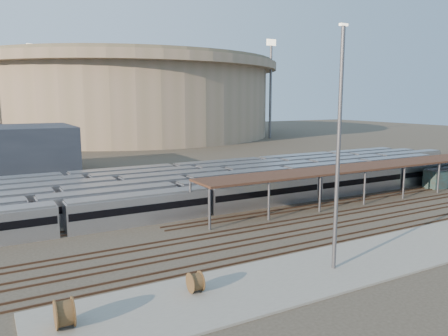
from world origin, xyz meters
name	(u,v)px	position (x,y,z in m)	size (l,w,h in m)	color
ground	(271,223)	(0.00, 0.00, 0.00)	(420.00, 420.00, 0.00)	#383026
apron	(321,270)	(-5.00, -15.00, 0.10)	(50.00, 9.00, 0.20)	gray
subway_trains	(195,186)	(-1.86, 18.50, 1.80)	(124.84, 23.90, 3.60)	#BBBCC0
inspection_shed	(372,167)	(22.00, 4.00, 4.98)	(60.30, 6.00, 5.30)	#545358
empty_tracks	(296,233)	(0.00, -5.00, 0.09)	(170.00, 9.62, 0.18)	#4C3323
stadium	(129,97)	(25.00, 140.00, 16.47)	(124.00, 124.00, 32.50)	#8B755E
floodlight_2	(271,86)	(70.00, 100.00, 20.65)	(4.00, 1.00, 38.40)	#545358
floodlight_3	(34,87)	(-10.00, 160.00, 20.65)	(4.00, 1.00, 38.40)	#545358
cable_reel_west	(64,313)	(-27.10, -14.40, 1.23)	(2.05, 2.05, 1.14)	brown
cable_reel_east	(195,282)	(-17.00, -13.69, 1.02)	(1.65, 1.65, 0.92)	brown
yard_light_pole	(338,150)	(-3.79, -15.32, 11.07)	(0.81, 0.36, 21.57)	#545358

